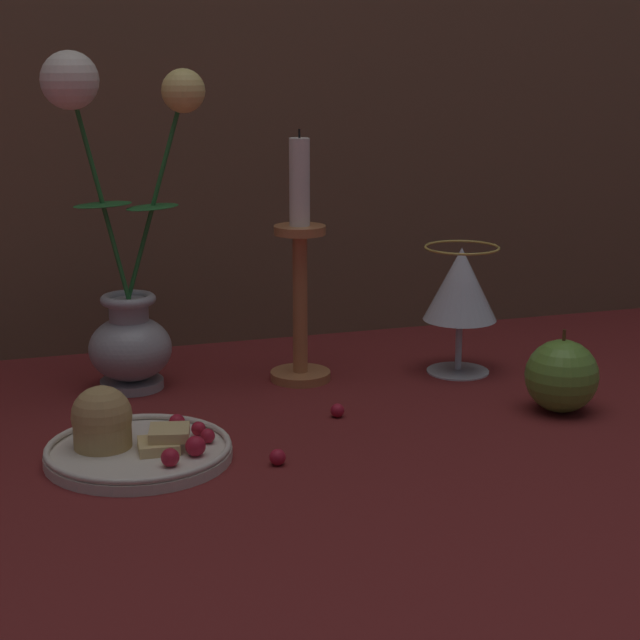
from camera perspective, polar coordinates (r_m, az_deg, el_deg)
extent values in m
plane|color=maroon|center=(1.16, 0.52, -4.78)|extent=(2.40, 2.40, 0.00)
cylinder|color=#A3A3A8|center=(1.24, -10.00, -3.37)|extent=(0.07, 0.07, 0.01)
ellipsoid|color=#A3A3A8|center=(1.23, -10.08, -1.50)|extent=(0.09, 0.09, 0.07)
cylinder|color=#A3A3A8|center=(1.22, -10.17, 0.38)|extent=(0.04, 0.04, 0.03)
torus|color=#A3A3A8|center=(1.22, -10.20, 1.09)|extent=(0.06, 0.06, 0.01)
cylinder|color=#23662D|center=(1.19, -11.66, 6.61)|extent=(0.06, 0.02, 0.24)
ellipsoid|color=#23662D|center=(1.19, -11.51, 6.05)|extent=(0.08, 0.07, 0.00)
sphere|color=silver|center=(1.17, -13.21, 12.35)|extent=(0.06, 0.06, 0.06)
cylinder|color=#23662D|center=(1.20, -8.78, 6.52)|extent=(0.07, 0.01, 0.23)
ellipsoid|color=#23662D|center=(1.20, -8.93, 5.97)|extent=(0.08, 0.07, 0.00)
sphere|color=#EFD67A|center=(1.20, -7.31, 12.03)|extent=(0.05, 0.05, 0.05)
cylinder|color=silver|center=(1.03, -9.64, -7.08)|extent=(0.18, 0.18, 0.01)
torus|color=silver|center=(1.03, -9.66, -6.67)|extent=(0.18, 0.18, 0.01)
cylinder|color=tan|center=(1.04, -11.52, -5.84)|extent=(0.06, 0.06, 0.03)
sphere|color=tan|center=(1.03, -11.57, -5.03)|extent=(0.06, 0.06, 0.06)
cube|color=#DBBC7A|center=(1.02, -8.61, -6.65)|extent=(0.04, 0.04, 0.01)
cube|color=#DBBC7A|center=(1.03, -8.04, -5.98)|extent=(0.05, 0.05, 0.01)
sphere|color=#AD192D|center=(0.98, -8.00, -7.27)|extent=(0.02, 0.02, 0.02)
sphere|color=#AD192D|center=(1.01, -6.66, -6.69)|extent=(0.02, 0.02, 0.02)
sphere|color=#AD192D|center=(1.04, -6.02, -6.17)|extent=(0.01, 0.01, 0.01)
sphere|color=#AD192D|center=(1.06, -6.50, -5.78)|extent=(0.01, 0.01, 0.01)
sphere|color=#AD192D|center=(1.07, -7.64, -5.42)|extent=(0.02, 0.02, 0.02)
cylinder|color=silver|center=(1.30, 7.36, -2.68)|extent=(0.07, 0.07, 0.00)
cylinder|color=silver|center=(1.29, 7.41, -1.29)|extent=(0.01, 0.01, 0.06)
cone|color=silver|center=(1.27, 7.52, 1.93)|extent=(0.09, 0.09, 0.09)
cone|color=#E5CC66|center=(1.27, 7.50, 1.36)|extent=(0.08, 0.08, 0.06)
torus|color=gold|center=(1.26, 7.58, 3.85)|extent=(0.09, 0.09, 0.00)
cylinder|color=#B77042|center=(1.26, -0.86, -2.95)|extent=(0.07, 0.07, 0.01)
cylinder|color=#B77042|center=(1.23, -0.88, 0.88)|extent=(0.02, 0.02, 0.16)
cylinder|color=#B77042|center=(1.22, -0.89, 4.83)|extent=(0.06, 0.06, 0.01)
cylinder|color=white|center=(1.21, -0.90, 7.37)|extent=(0.02, 0.02, 0.10)
cylinder|color=black|center=(1.20, -0.91, 9.92)|extent=(0.00, 0.00, 0.01)
sphere|color=#669938|center=(1.17, 12.77, -2.93)|extent=(0.08, 0.08, 0.08)
cylinder|color=#4C3319|center=(1.16, 12.89, -0.79)|extent=(0.00, 0.00, 0.01)
sphere|color=#AD192D|center=(1.13, 1.13, -4.82)|extent=(0.01, 0.01, 0.01)
sphere|color=#AD192D|center=(1.01, -2.28, -7.32)|extent=(0.02, 0.02, 0.02)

